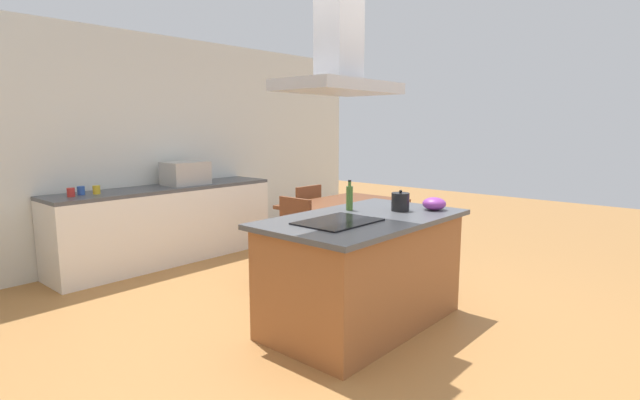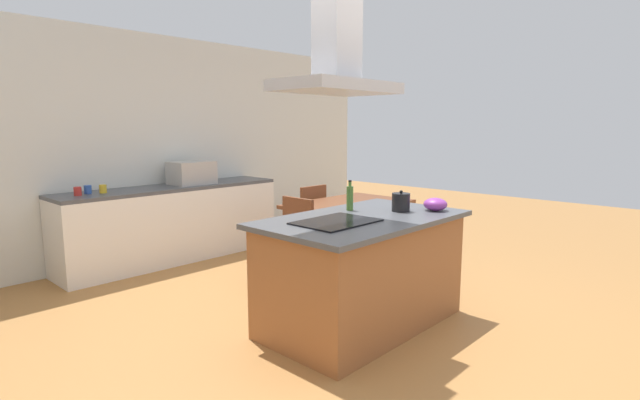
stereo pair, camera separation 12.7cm
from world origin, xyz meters
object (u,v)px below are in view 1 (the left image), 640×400
at_px(coffee_mug_blue, 81,191).
at_px(dining_table, 345,209).
at_px(tea_kettle, 400,202).
at_px(chair_at_left_end, 288,236).
at_px(chair_facing_back_wall, 303,216).
at_px(cooktop, 338,222).
at_px(olive_oil_bottle, 350,197).
at_px(coffee_mug_red, 71,192).
at_px(countertop_microwave, 186,173).
at_px(coffee_mug_yellow, 96,190).
at_px(range_hood, 339,56).
at_px(mixing_bowl, 434,204).

distance_m(coffee_mug_blue, dining_table, 2.83).
bearing_deg(tea_kettle, chair_at_left_end, 95.92).
relative_size(dining_table, chair_facing_back_wall, 1.57).
relative_size(cooktop, chair_facing_back_wall, 0.67).
distance_m(tea_kettle, olive_oil_bottle, 0.43).
bearing_deg(chair_at_left_end, coffee_mug_red, 128.93).
xyz_separation_m(countertop_microwave, coffee_mug_blue, (-1.23, 0.06, -0.09)).
height_order(tea_kettle, chair_at_left_end, tea_kettle).
relative_size(cooktop, coffee_mug_yellow, 6.67).
relative_size(coffee_mug_blue, range_hood, 0.10).
xyz_separation_m(tea_kettle, countertop_microwave, (-0.17, 2.96, 0.06)).
bearing_deg(olive_oil_bottle, dining_table, 40.21).
height_order(cooktop, chair_facing_back_wall, cooktop).
distance_m(cooktop, coffee_mug_red, 2.98).
bearing_deg(dining_table, range_hood, -142.98).
xyz_separation_m(coffee_mug_blue, dining_table, (2.18, -1.79, -0.28)).
bearing_deg(range_hood, coffee_mug_yellow, 100.28).
relative_size(olive_oil_bottle, mixing_bowl, 1.30).
xyz_separation_m(coffee_mug_red, coffee_mug_yellow, (0.26, 0.00, 0.00)).
bearing_deg(countertop_microwave, chair_at_left_end, -88.71).
bearing_deg(countertop_microwave, tea_kettle, -86.78).
distance_m(countertop_microwave, range_hood, 3.12).
height_order(tea_kettle, olive_oil_bottle, olive_oil_bottle).
bearing_deg(cooktop, mixing_bowl, -16.05).
distance_m(tea_kettle, dining_table, 1.49).
distance_m(coffee_mug_blue, chair_facing_back_wall, 2.49).
bearing_deg(coffee_mug_red, range_hood, -74.79).
bearing_deg(mixing_bowl, chair_facing_back_wall, 74.94).
xyz_separation_m(coffee_mug_red, dining_table, (2.31, -1.72, -0.28)).
bearing_deg(chair_at_left_end, cooktop, -117.94).
relative_size(coffee_mug_red, coffee_mug_blue, 1.00).
bearing_deg(mixing_bowl, tea_kettle, 138.75).
distance_m(coffee_mug_red, dining_table, 2.89).
xyz_separation_m(coffee_mug_yellow, chair_facing_back_wall, (2.05, -1.06, -0.44)).
bearing_deg(cooktop, tea_kettle, -6.17).
height_order(olive_oil_bottle, chair_facing_back_wall, olive_oil_bottle).
relative_size(mixing_bowl, chair_facing_back_wall, 0.22).
bearing_deg(tea_kettle, cooktop, 173.83).
height_order(coffee_mug_blue, coffee_mug_yellow, same).
distance_m(chair_facing_back_wall, range_hood, 2.86).
relative_size(olive_oil_bottle, coffee_mug_yellow, 2.87).
bearing_deg(range_hood, chair_facing_back_wall, 49.97).
bearing_deg(chair_facing_back_wall, coffee_mug_yellow, 152.65).
height_order(tea_kettle, chair_facing_back_wall, tea_kettle).
relative_size(tea_kettle, coffee_mug_red, 2.26).
bearing_deg(coffee_mug_blue, coffee_mug_yellow, -24.75).
height_order(olive_oil_bottle, coffee_mug_yellow, olive_oil_bottle).
relative_size(coffee_mug_red, chair_facing_back_wall, 0.10).
height_order(coffee_mug_yellow, dining_table, coffee_mug_yellow).
height_order(coffee_mug_blue, dining_table, coffee_mug_blue).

